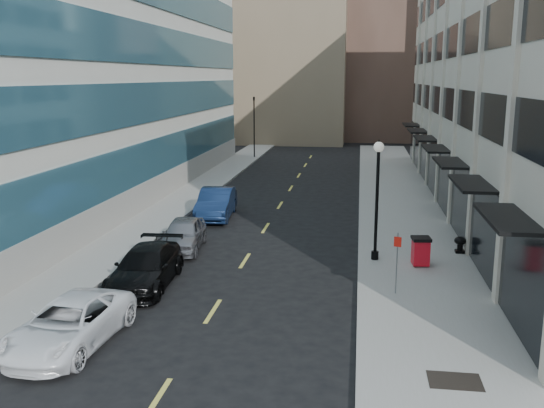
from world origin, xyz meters
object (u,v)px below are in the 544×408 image
(car_black_pickup, at_px, (146,267))
(lamppost, at_px, (377,190))
(car_white_van, at_px, (69,324))
(car_silver_sedan, at_px, (184,234))
(urn_planter, at_px, (460,243))
(traffic_signal, at_px, (254,101))
(trash_bin, at_px, (421,250))
(sign_post, at_px, (397,254))
(car_blue_sedan, at_px, (216,203))

(car_black_pickup, xyz_separation_m, lamppost, (8.93, 4.40, 2.51))
(car_white_van, bearing_deg, lamppost, 50.38)
(car_black_pickup, distance_m, lamppost, 10.27)
(car_silver_sedan, height_order, urn_planter, car_silver_sedan)
(urn_planter, bearing_deg, car_black_pickup, -154.97)
(car_silver_sedan, relative_size, urn_planter, 5.84)
(traffic_signal, bearing_deg, trash_bin, -68.94)
(car_white_van, distance_m, trash_bin, 14.59)
(traffic_signal, height_order, sign_post, traffic_signal)
(car_blue_sedan, relative_size, urn_planter, 6.84)
(car_white_van, bearing_deg, sign_post, 33.16)
(urn_planter, bearing_deg, car_white_van, -139.00)
(traffic_signal, relative_size, car_silver_sedan, 1.58)
(lamppost, bearing_deg, urn_planter, 22.14)
(trash_bin, bearing_deg, urn_planter, 41.61)
(lamppost, height_order, urn_planter, lamppost)
(lamppost, bearing_deg, trash_bin, -18.53)
(car_white_van, height_order, sign_post, sign_post)
(traffic_signal, height_order, lamppost, traffic_signal)
(traffic_signal, xyz_separation_m, car_black_pickup, (2.30, -37.83, -4.96))
(car_blue_sedan, bearing_deg, sign_post, -54.86)
(trash_bin, xyz_separation_m, sign_post, (-1.22, -3.62, 0.84))
(car_black_pickup, bearing_deg, sign_post, -2.03)
(urn_planter, bearing_deg, trash_bin, -131.89)
(car_white_van, bearing_deg, car_black_pickup, 89.25)
(urn_planter, bearing_deg, sign_post, -118.75)
(car_blue_sedan, height_order, lamppost, lamppost)
(sign_post, bearing_deg, car_silver_sedan, 170.60)
(lamppost, bearing_deg, car_black_pickup, -153.76)
(car_blue_sedan, bearing_deg, car_white_van, -95.70)
(car_white_van, relative_size, car_blue_sedan, 0.99)
(urn_planter, bearing_deg, traffic_signal, 115.36)
(sign_post, relative_size, urn_planter, 3.08)
(traffic_signal, height_order, car_silver_sedan, traffic_signal)
(lamppost, bearing_deg, car_white_van, -133.32)
(car_white_van, distance_m, car_blue_sedan, 17.35)
(trash_bin, bearing_deg, car_blue_sedan, 136.85)
(car_silver_sedan, height_order, lamppost, lamppost)
(car_black_pickup, relative_size, car_blue_sedan, 1.01)
(car_black_pickup, relative_size, trash_bin, 4.20)
(car_white_van, height_order, car_blue_sedan, car_blue_sedan)
(lamppost, distance_m, urn_planter, 4.95)
(car_blue_sedan, relative_size, trash_bin, 4.17)
(trash_bin, bearing_deg, lamppost, 154.97)
(car_black_pickup, height_order, car_silver_sedan, car_black_pickup)
(traffic_signal, height_order, car_blue_sedan, traffic_signal)
(car_silver_sedan, xyz_separation_m, lamppost, (8.93, -0.77, 2.52))
(car_blue_sedan, xyz_separation_m, trash_bin, (10.82, -8.05, -0.03))
(car_silver_sedan, bearing_deg, sign_post, -33.49)
(car_silver_sedan, bearing_deg, lamppost, -10.77)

